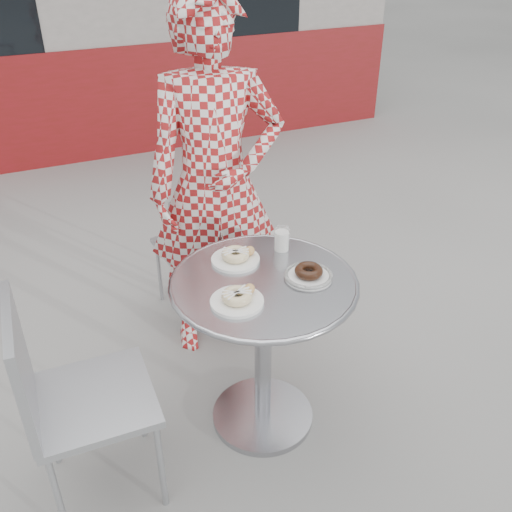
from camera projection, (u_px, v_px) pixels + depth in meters
name	position (u px, v px, depth m)	size (l,w,h in m)	color
ground	(268.00, 422.00, 2.65)	(60.00, 60.00, 0.00)	gray
bistro_table	(263.00, 318.00, 2.36)	(0.76, 0.76, 0.77)	#B0B0B5
chair_far	(197.00, 272.00, 3.28)	(0.42, 0.42, 0.80)	#A7AAAF
chair_left	(97.00, 435.00, 2.22)	(0.46, 0.45, 0.92)	#A7AAAF
seated_person	(216.00, 187.00, 2.72)	(0.66, 0.43, 1.80)	maroon
plate_far	(236.00, 256.00, 2.38)	(0.20, 0.20, 0.05)	white
plate_near	(238.00, 298.00, 2.13)	(0.20, 0.20, 0.05)	white
plate_checker	(309.00, 274.00, 2.28)	(0.20, 0.20, 0.05)	white
milk_cup	(282.00, 240.00, 2.45)	(0.07, 0.07, 0.11)	white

